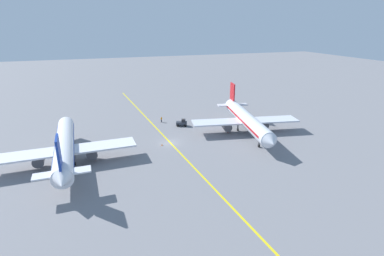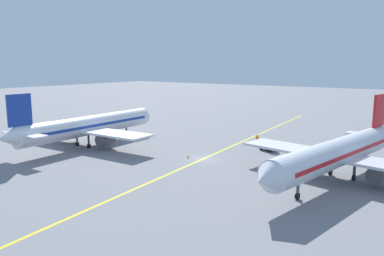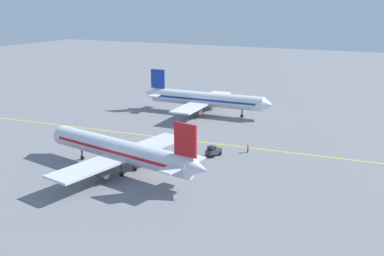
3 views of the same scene
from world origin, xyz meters
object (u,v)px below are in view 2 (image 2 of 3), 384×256
(baggage_tug_dark, at_px, (269,146))
(traffic_cone_mid_apron, at_px, (188,156))
(airplane_adjacent_stand, at_px, (89,126))
(ground_crew_worker, at_px, (257,138))
(airplane_at_gate, at_px, (338,153))
(traffic_cone_near_nose, at_px, (373,163))

(baggage_tug_dark, distance_m, traffic_cone_mid_apron, 15.08)
(airplane_adjacent_stand, relative_size, traffic_cone_mid_apron, 64.49)
(traffic_cone_mid_apron, bearing_deg, airplane_adjacent_stand, 7.78)
(airplane_adjacent_stand, distance_m, traffic_cone_mid_apron, 21.29)
(ground_crew_worker, relative_size, traffic_cone_mid_apron, 3.05)
(ground_crew_worker, bearing_deg, baggage_tug_dark, 132.13)
(ground_crew_worker, height_order, traffic_cone_mid_apron, ground_crew_worker)
(airplane_adjacent_stand, height_order, ground_crew_worker, airplane_adjacent_stand)
(airplane_adjacent_stand, relative_size, baggage_tug_dark, 10.65)
(airplane_at_gate, distance_m, airplane_adjacent_stand, 44.04)
(airplane_at_gate, height_order, baggage_tug_dark, airplane_at_gate)
(ground_crew_worker, bearing_deg, airplane_at_gate, 139.93)
(airplane_at_gate, height_order, traffic_cone_mid_apron, airplane_at_gate)
(baggage_tug_dark, relative_size, ground_crew_worker, 1.98)
(airplane_at_gate, bearing_deg, traffic_cone_mid_apron, 3.76)
(traffic_cone_mid_apron, bearing_deg, baggage_tug_dark, -125.60)
(airplane_at_gate, distance_m, traffic_cone_mid_apron, 23.32)
(airplane_at_gate, relative_size, airplane_adjacent_stand, 1.00)
(baggage_tug_dark, bearing_deg, traffic_cone_mid_apron, 54.40)
(ground_crew_worker, distance_m, traffic_cone_near_nose, 21.94)
(airplane_adjacent_stand, bearing_deg, airplane_at_gate, -174.33)
(airplane_at_gate, height_order, ground_crew_worker, airplane_at_gate)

